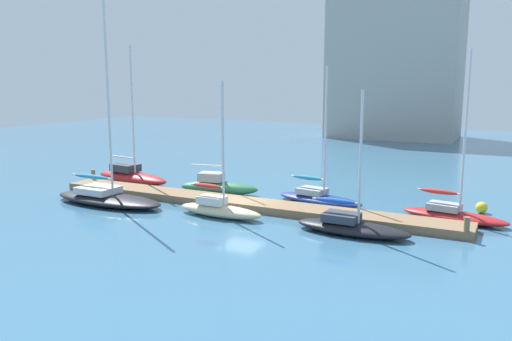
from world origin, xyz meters
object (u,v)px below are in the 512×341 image
sailboat_1 (107,196)px  harbor_building_distant (395,70)px  sailboat_5 (351,225)px  sailboat_3 (219,207)px  sailboat_4 (319,196)px  sailboat_2 (218,186)px  sailboat_6 (453,212)px  mooring_buoy_yellow (482,208)px  sailboat_0 (131,176)px

sailboat_1 → harbor_building_distant: harbor_building_distant is taller
sailboat_5 → sailboat_3: bearing=-178.2°
sailboat_4 → sailboat_5: bearing=-46.8°
sailboat_2 → harbor_building_distant: size_ratio=0.41×
sailboat_2 → sailboat_4: sailboat_4 is taller
sailboat_2 → sailboat_5: sailboat_2 is taller
sailboat_2 → sailboat_3: 5.92m
sailboat_1 → harbor_building_distant: bearing=81.5°
sailboat_1 → sailboat_6: 20.92m
mooring_buoy_yellow → sailboat_6: bearing=-116.9°
sailboat_1 → sailboat_3: bearing=4.9°
sailboat_6 → sailboat_4: bearing=-174.5°
sailboat_6 → sailboat_0: bearing=-171.7°
sailboat_3 → sailboat_5: size_ratio=1.06×
sailboat_3 → sailboat_6: (12.19, 5.12, -0.05)m
mooring_buoy_yellow → harbor_building_distant: (-13.85, 39.06, 8.72)m
sailboat_0 → sailboat_5: 19.56m
mooring_buoy_yellow → sailboat_3: bearing=-150.2°
sailboat_4 → sailboat_5: size_ratio=1.18×
sailboat_2 → sailboat_5: size_ratio=1.01×
sailboat_1 → sailboat_2: size_ratio=1.73×
sailboat_4 → mooring_buoy_yellow: sailboat_4 is taller
sailboat_4 → sailboat_3: bearing=-117.0°
sailboat_2 → mooring_buoy_yellow: 16.83m
sailboat_5 → mooring_buoy_yellow: 9.54m
sailboat_1 → harbor_building_distant: 48.79m
sailboat_2 → sailboat_0: bearing=165.1°
mooring_buoy_yellow → harbor_building_distant: size_ratio=0.04×
sailboat_6 → sailboat_5: bearing=-122.1°
sailboat_2 → harbor_building_distant: bearing=73.8°
sailboat_0 → sailboat_4: 15.07m
sailboat_0 → sailboat_2: sailboat_0 is taller
sailboat_1 → sailboat_3: sailboat_1 is taller
sailboat_3 → mooring_buoy_yellow: 15.60m
sailboat_0 → harbor_building_distant: size_ratio=0.57×
harbor_building_distant → sailboat_1: bearing=-99.1°
sailboat_5 → sailboat_1: bearing=-176.4°
sailboat_4 → harbor_building_distant: size_ratio=0.48×
sailboat_2 → sailboat_3: size_ratio=0.96×
sailboat_3 → sailboat_0: bearing=155.4°
sailboat_2 → sailboat_3: sailboat_3 is taller
sailboat_1 → sailboat_6: size_ratio=1.37×
sailboat_1 → sailboat_3: 7.95m
sailboat_6 → mooring_buoy_yellow: sailboat_6 is taller
harbor_building_distant → sailboat_6: bearing=-73.3°
sailboat_2 → sailboat_4: (7.14, 0.57, -0.13)m
sailboat_4 → mooring_buoy_yellow: bearing=21.6°
sailboat_2 → mooring_buoy_yellow: size_ratio=10.96×
sailboat_5 → mooring_buoy_yellow: sailboat_5 is taller
sailboat_5 → harbor_building_distant: 48.19m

